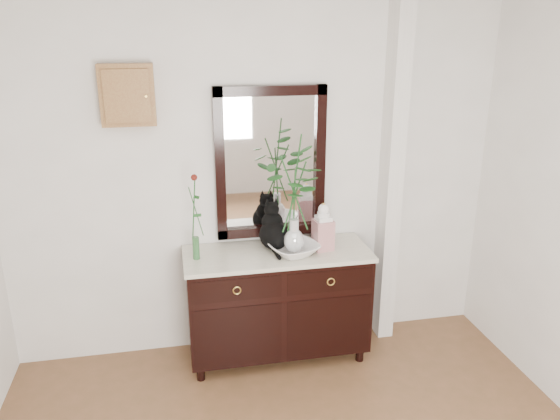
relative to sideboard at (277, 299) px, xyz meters
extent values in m
cube|color=white|center=(-0.10, 0.25, 0.88)|extent=(3.60, 0.04, 2.70)
cube|color=white|center=(0.90, 0.17, 0.88)|extent=(0.12, 0.20, 2.70)
cube|color=black|center=(0.00, 0.00, -0.01)|extent=(1.30, 0.50, 0.82)
cube|color=beige|center=(0.00, 0.00, 0.36)|extent=(1.33, 0.52, 0.03)
cube|color=black|center=(0.00, 0.24, 0.97)|extent=(0.80, 0.06, 1.10)
cube|color=white|center=(0.00, 0.25, 0.97)|extent=(0.66, 0.01, 0.96)
cube|color=brown|center=(-0.95, 0.21, 1.48)|extent=(0.35, 0.10, 0.40)
imported|color=white|center=(0.11, -0.07, 0.42)|extent=(0.43, 0.43, 0.08)
camera|label=1|loc=(-0.69, -3.51, 1.92)|focal=35.00mm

